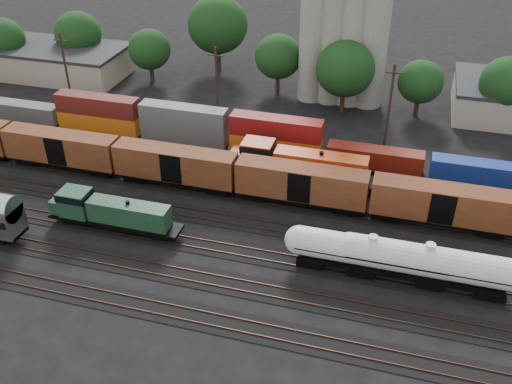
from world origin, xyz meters
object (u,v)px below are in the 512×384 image
(green_locomotive, at_px, (107,211))
(grain_silo, at_px, (342,31))
(orange_locomotive, at_px, (295,163))
(tank_car_a, at_px, (371,254))

(green_locomotive, bearing_deg, grain_silo, 65.60)
(orange_locomotive, xyz_separation_m, grain_silo, (1.23, 26.00, 8.60))
(grain_silo, bearing_deg, green_locomotive, -114.40)
(tank_car_a, distance_m, grain_silo, 42.98)
(tank_car_a, bearing_deg, green_locomotive, 180.00)
(green_locomotive, height_order, grain_silo, grain_silo)
(green_locomotive, relative_size, grain_silo, 0.52)
(orange_locomotive, height_order, grain_silo, grain_silo)
(grain_silo, bearing_deg, tank_car_a, -76.83)
(grain_silo, bearing_deg, orange_locomotive, -92.71)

